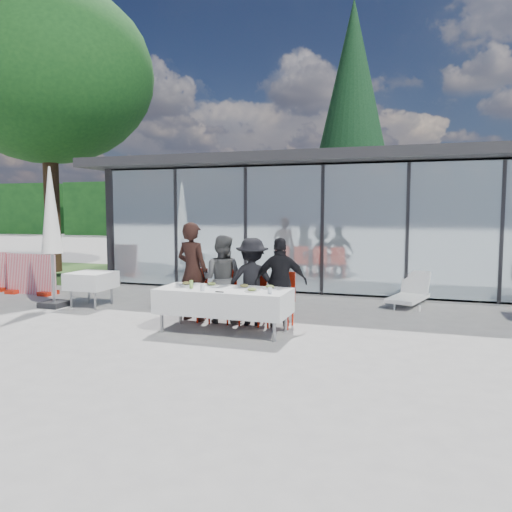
{
  "coord_description": "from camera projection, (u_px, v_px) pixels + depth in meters",
  "views": [
    {
      "loc": [
        3.25,
        -7.79,
        2.08
      ],
      "look_at": [
        0.29,
        1.2,
        1.21
      ],
      "focal_mm": 35.0,
      "sensor_mm": 36.0,
      "label": 1
    }
  ],
  "objects": [
    {
      "name": "treeline",
      "position": [
        343.0,
        209.0,
        35.47
      ],
      "size": [
        62.5,
        2.0,
        4.4
      ],
      "color": "#113614",
      "rests_on": "ground"
    },
    {
      "name": "dining_table",
      "position": [
        224.0,
        301.0,
        8.5
      ],
      "size": [
        2.26,
        0.96,
        0.75
      ],
      "color": "silver",
      "rests_on": "ground"
    },
    {
      "name": "plate_a",
      "position": [
        186.0,
        284.0,
        8.85
      ],
      "size": [
        0.25,
        0.25,
        0.07
      ],
      "color": "white",
      "rests_on": "dining_table"
    },
    {
      "name": "plate_extra",
      "position": [
        252.0,
        290.0,
        8.15
      ],
      "size": [
        0.25,
        0.25,
        0.07
      ],
      "color": "white",
      "rests_on": "dining_table"
    },
    {
      "name": "diner_chair_b",
      "position": [
        224.0,
        293.0,
        9.31
      ],
      "size": [
        0.44,
        0.44,
        0.97
      ],
      "color": "#B61E0C",
      "rests_on": "ground"
    },
    {
      "name": "juice_bottle",
      "position": [
        191.0,
        284.0,
        8.5
      ],
      "size": [
        0.06,
        0.06,
        0.14
      ],
      "primitive_type": "cylinder",
      "color": "#7FB049",
      "rests_on": "dining_table"
    },
    {
      "name": "plate_d",
      "position": [
        270.0,
        287.0,
        8.44
      ],
      "size": [
        0.25,
        0.25,
        0.07
      ],
      "color": "white",
      "rests_on": "dining_table"
    },
    {
      "name": "spare_table_left",
      "position": [
        91.0,
        281.0,
        10.82
      ],
      "size": [
        0.86,
        0.86,
        0.74
      ],
      "color": "silver",
      "rests_on": "ground"
    },
    {
      "name": "market_umbrella",
      "position": [
        51.0,
        218.0,
        10.58
      ],
      "size": [
        0.5,
        0.5,
        3.0
      ],
      "color": "black",
      "rests_on": "ground"
    },
    {
      "name": "deciduous_tree",
      "position": [
        47.0,
        75.0,
        16.3
      ],
      "size": [
        7.04,
        6.4,
        9.38
      ],
      "color": "#382316",
      "rests_on": "ground"
    },
    {
      "name": "diner_d",
      "position": [
        281.0,
        283.0,
        8.86
      ],
      "size": [
        1.16,
        1.16,
        1.6
      ],
      "primitive_type": "imported",
      "rotation": [
        0.0,
        0.0,
        3.42
      ],
      "color": "black",
      "rests_on": "ground"
    },
    {
      "name": "folded_eyeglasses",
      "position": [
        220.0,
        292.0,
        8.1
      ],
      "size": [
        0.14,
        0.03,
        0.01
      ],
      "primitive_type": "cube",
      "color": "black",
      "rests_on": "dining_table"
    },
    {
      "name": "diner_c",
      "position": [
        252.0,
        282.0,
        9.03
      ],
      "size": [
        1.19,
        1.19,
        1.58
      ],
      "primitive_type": "imported",
      "rotation": [
        0.0,
        0.0,
        3.32
      ],
      "color": "black",
      "rests_on": "ground"
    },
    {
      "name": "pavilion",
      "position": [
        379.0,
        208.0,
        15.47
      ],
      "size": [
        14.8,
        8.8,
        3.44
      ],
      "color": "gray",
      "rests_on": "ground"
    },
    {
      "name": "diner_a",
      "position": [
        192.0,
        272.0,
        9.38
      ],
      "size": [
        0.82,
        0.82,
        1.86
      ],
      "primitive_type": "imported",
      "rotation": [
        0.0,
        0.0,
        2.9
      ],
      "color": "black",
      "rests_on": "ground"
    },
    {
      "name": "lounger",
      "position": [
        410.0,
        293.0,
        10.95
      ],
      "size": [
        0.95,
        1.45,
        0.72
      ],
      "color": "white",
      "rests_on": "ground"
    },
    {
      "name": "ground",
      "position": [
        218.0,
        332.0,
        8.57
      ],
      "size": [
        90.0,
        90.0,
        0.0
      ],
      "primitive_type": "plane",
      "color": "#9D9995",
      "rests_on": "ground"
    },
    {
      "name": "drinking_glasses",
      "position": [
        236.0,
        289.0,
        8.12
      ],
      "size": [
        1.21,
        0.16,
        0.1
      ],
      "color": "silver",
      "rests_on": "dining_table"
    },
    {
      "name": "plate_b",
      "position": [
        212.0,
        284.0,
        8.78
      ],
      "size": [
        0.25,
        0.25,
        0.07
      ],
      "color": "white",
      "rests_on": "dining_table"
    },
    {
      "name": "conifer_tree",
      "position": [
        352.0,
        113.0,
        20.16
      ],
      "size": [
        4.0,
        4.0,
        10.5
      ],
      "color": "#382316",
      "rests_on": "ground"
    },
    {
      "name": "plate_c",
      "position": [
        244.0,
        286.0,
        8.55
      ],
      "size": [
        0.25,
        0.25,
        0.07
      ],
      "color": "white",
      "rests_on": "dining_table"
    },
    {
      "name": "diner_chair_c",
      "position": [
        253.0,
        295.0,
        9.12
      ],
      "size": [
        0.44,
        0.44,
        0.97
      ],
      "color": "#B61E0C",
      "rests_on": "ground"
    },
    {
      "name": "diner_b",
      "position": [
        222.0,
        279.0,
        9.21
      ],
      "size": [
        0.8,
        0.8,
        1.62
      ],
      "primitive_type": "imported",
      "rotation": [
        0.0,
        0.0,
        3.13
      ],
      "color": "#4E4E4E",
      "rests_on": "ground"
    },
    {
      "name": "grass_patch",
      "position": [
        55.0,
        271.0,
        16.9
      ],
      "size": [
        5.0,
        5.0,
        0.02
      ],
      "primitive_type": "cube",
      "color": "#385926",
      "rests_on": "ground"
    },
    {
      "name": "diner_chair_d",
      "position": [
        282.0,
        296.0,
        8.95
      ],
      "size": [
        0.44,
        0.44,
        0.97
      ],
      "color": "#B61E0C",
      "rests_on": "ground"
    },
    {
      "name": "diner_chair_a",
      "position": [
        194.0,
        291.0,
        9.49
      ],
      "size": [
        0.44,
        0.44,
        0.97
      ],
      "color": "#B61E0C",
      "rests_on": "ground"
    }
  ]
}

